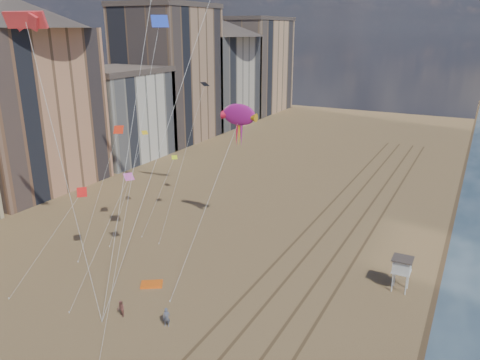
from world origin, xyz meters
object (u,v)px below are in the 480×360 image
at_px(show_kite, 239,115).
at_px(kite_flyer_a, 166,317).
at_px(grounded_kite, 152,284).
at_px(kite_flyer_b, 121,309).
at_px(lifeguard_stand, 402,266).

height_order(show_kite, kite_flyer_a, show_kite).
distance_m(grounded_kite, kite_flyer_a, 7.04).
bearing_deg(show_kite, kite_flyer_a, -81.94).
distance_m(show_kite, kite_flyer_b, 23.46).
distance_m(lifeguard_stand, grounded_kite, 24.09).
height_order(grounded_kite, kite_flyer_a, kite_flyer_a).
height_order(lifeguard_stand, kite_flyer_a, lifeguard_stand).
xyz_separation_m(lifeguard_stand, kite_flyer_a, (-16.39, -15.01, -1.76)).
relative_size(lifeguard_stand, kite_flyer_b, 2.24).
distance_m(lifeguard_stand, show_kite, 22.76).
xyz_separation_m(show_kite, kite_flyer_b, (-1.80, -18.64, -14.13)).
bearing_deg(kite_flyer_a, grounded_kite, 119.02).
relative_size(show_kite, kite_flyer_a, 11.97).
distance_m(grounded_kite, show_kite, 20.04).
relative_size(lifeguard_stand, show_kite, 0.17).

